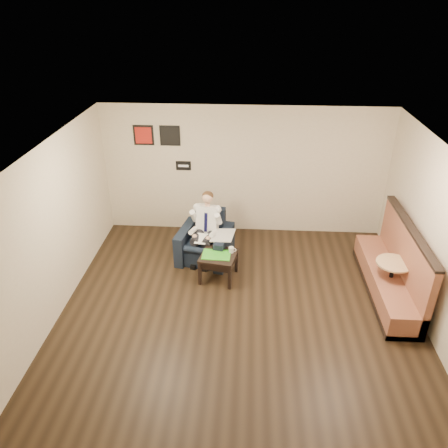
# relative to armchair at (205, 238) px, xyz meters

# --- Properties ---
(ground) EXTENTS (6.00, 6.00, 0.00)m
(ground) POSITION_rel_armchair_xyz_m (0.74, -1.74, -0.48)
(ground) COLOR black
(ground) RESTS_ON ground
(wall_back) EXTENTS (6.00, 0.02, 2.80)m
(wall_back) POSITION_rel_armchair_xyz_m (0.74, 1.26, 0.92)
(wall_back) COLOR beige
(wall_back) RESTS_ON ground
(wall_front) EXTENTS (6.00, 0.02, 2.80)m
(wall_front) POSITION_rel_armchair_xyz_m (0.74, -4.74, 0.92)
(wall_front) COLOR beige
(wall_front) RESTS_ON ground
(wall_left) EXTENTS (0.02, 6.00, 2.80)m
(wall_left) POSITION_rel_armchair_xyz_m (-2.26, -1.74, 0.92)
(wall_left) COLOR beige
(wall_left) RESTS_ON ground
(wall_right) EXTENTS (0.02, 6.00, 2.80)m
(wall_right) POSITION_rel_armchair_xyz_m (3.74, -1.74, 0.92)
(wall_right) COLOR beige
(wall_right) RESTS_ON ground
(ceiling) EXTENTS (6.00, 6.00, 0.02)m
(ceiling) POSITION_rel_armchair_xyz_m (0.74, -1.74, 2.32)
(ceiling) COLOR white
(ceiling) RESTS_ON wall_back
(seating_sign) EXTENTS (0.32, 0.02, 0.20)m
(seating_sign) POSITION_rel_armchair_xyz_m (-0.56, 1.25, 1.02)
(seating_sign) COLOR black
(seating_sign) RESTS_ON wall_back
(art_print_left) EXTENTS (0.42, 0.03, 0.42)m
(art_print_left) POSITION_rel_armchair_xyz_m (-1.36, 1.25, 1.67)
(art_print_left) COLOR #B11F15
(art_print_left) RESTS_ON wall_back
(art_print_right) EXTENTS (0.42, 0.03, 0.42)m
(art_print_right) POSITION_rel_armchair_xyz_m (-0.81, 1.25, 1.67)
(art_print_right) COLOR black
(art_print_right) RESTS_ON wall_back
(armchair) EXTENTS (1.15, 1.15, 0.95)m
(armchair) POSITION_rel_armchair_xyz_m (0.00, 0.00, 0.00)
(armchair) COLOR black
(armchair) RESTS_ON ground
(seated_man) EXTENTS (0.79, 1.03, 1.31)m
(seated_man) POSITION_rel_armchair_xyz_m (-0.02, -0.12, 0.18)
(seated_man) COLOR white
(seated_man) RESTS_ON armchair
(lap_papers) EXTENTS (0.25, 0.34, 0.01)m
(lap_papers) POSITION_rel_armchair_xyz_m (-0.04, -0.22, 0.11)
(lap_papers) COLOR white
(lap_papers) RESTS_ON seated_man
(newspaper) EXTENTS (0.48, 0.57, 0.01)m
(newspaper) POSITION_rel_armchair_xyz_m (0.37, -0.18, 0.17)
(newspaper) COLOR silver
(newspaper) RESTS_ON armchair
(side_table) EXTENTS (0.74, 0.74, 0.52)m
(side_table) POSITION_rel_armchair_xyz_m (0.32, -0.67, -0.22)
(side_table) COLOR black
(side_table) RESTS_ON ground
(green_folder) EXTENTS (0.53, 0.39, 0.01)m
(green_folder) POSITION_rel_armchair_xyz_m (0.28, -0.68, 0.05)
(green_folder) COLOR green
(green_folder) RESTS_ON side_table
(coffee_mug) EXTENTS (0.11, 0.11, 0.11)m
(coffee_mug) POSITION_rel_armchair_xyz_m (0.55, -0.57, 0.09)
(coffee_mug) COLOR white
(coffee_mug) RESTS_ON side_table
(smartphone) EXTENTS (0.18, 0.13, 0.01)m
(smartphone) POSITION_rel_armchair_xyz_m (0.41, -0.50, 0.04)
(smartphone) COLOR black
(smartphone) RESTS_ON side_table
(banquette) EXTENTS (0.61, 2.55, 1.30)m
(banquette) POSITION_rel_armchair_xyz_m (3.33, -0.91, 0.17)
(banquette) COLOR brown
(banquette) RESTS_ON ground
(cafe_table) EXTENTS (0.67, 0.67, 0.73)m
(cafe_table) POSITION_rel_armchair_xyz_m (3.34, -1.07, -0.11)
(cafe_table) COLOR tan
(cafe_table) RESTS_ON ground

